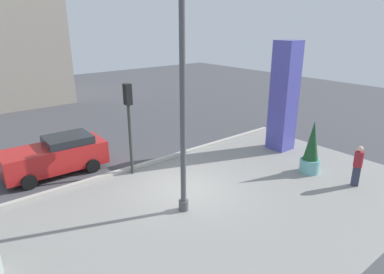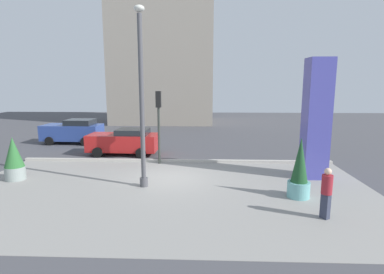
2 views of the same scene
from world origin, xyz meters
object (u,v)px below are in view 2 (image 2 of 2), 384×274
Objects in this scene: traffic_light_corner at (159,115)px; car_far_lane at (73,131)px; potted_plant_near_left at (300,172)px; lamp_post at (142,102)px; pedestrian_on_sidewalk at (327,191)px; car_curb_east at (124,141)px; art_pillar_blue at (316,119)px; potted_plant_mid_plaza at (14,159)px.

traffic_light_corner is 0.93× the size of car_far_lane.
potted_plant_near_left is at bearing -38.44° from traffic_light_corner.
pedestrian_on_sidewalk is at bearing -24.11° from lamp_post.
traffic_light_corner reaches higher than car_curb_east.
art_pillar_blue is 2.32× the size of potted_plant_near_left.
car_curb_east is (-2.48, 6.22, -2.91)m from lamp_post.
potted_plant_near_left reaches higher than potted_plant_mid_plaza.
lamp_post is at bearing -91.83° from traffic_light_corner.
art_pillar_blue reaches higher than potted_plant_near_left.
car_curb_east is (-8.99, 7.29, -0.21)m from potted_plant_near_left.
art_pillar_blue is at bearing 3.94° from potted_plant_mid_plaza.
pedestrian_on_sidewalk is at bearing -16.02° from potted_plant_mid_plaza.
lamp_post is 7.30m from car_curb_east.
potted_plant_near_left is at bearing -39.03° from car_curb_east.
potted_plant_mid_plaza is 0.50× the size of traffic_light_corner.
traffic_light_corner is (0.13, 3.99, -0.95)m from lamp_post.
potted_plant_mid_plaza reaches higher than car_far_lane.
car_curb_east is at bearing 111.75° from lamp_post.
potted_plant_near_left is 2.01m from pedestrian_on_sidewalk.
art_pillar_blue is 17.51m from car_far_lane.
potted_plant_near_left reaches higher than car_far_lane.
lamp_post is at bearing -167.94° from art_pillar_blue.
art_pillar_blue is at bearing -23.18° from car_curb_east.
art_pillar_blue is 3.65m from potted_plant_near_left.
car_far_lane reaches higher than car_curb_east.
traffic_light_corner is 2.32× the size of pedestrian_on_sidewalk.
car_curb_east is at bearing -36.58° from car_far_lane.
car_far_lane is at bearing 126.79° from lamp_post.
traffic_light_corner is at bearing -40.45° from car_curb_east.
lamp_post reaches higher than car_curb_east.
potted_plant_near_left reaches higher than car_curb_east.
car_curb_east is 2.50× the size of pedestrian_on_sidewalk.
car_far_lane is at bearing 143.42° from car_curb_east.
car_far_lane is 2.48× the size of pedestrian_on_sidewalk.
potted_plant_mid_plaza is 9.17m from car_far_lane.
potted_plant_near_left is 12.98m from potted_plant_mid_plaza.
potted_plant_mid_plaza is at bearing 163.98° from pedestrian_on_sidewalk.
lamp_post is 1.34× the size of art_pillar_blue.
art_pillar_blue reaches higher than car_curb_east.
car_far_lane reaches higher than pedestrian_on_sidewalk.
potted_plant_mid_plaza is 13.70m from pedestrian_on_sidewalk.
pedestrian_on_sidewalk is (-1.20, -4.77, -1.87)m from art_pillar_blue.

